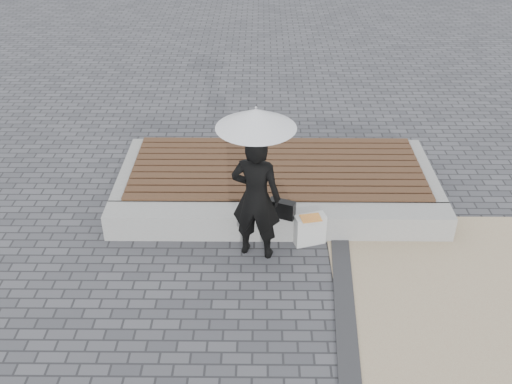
# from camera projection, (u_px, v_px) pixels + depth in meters

# --- Properties ---
(ground) EXTENTS (80.00, 80.00, 0.00)m
(ground) POSITION_uv_depth(u_px,v_px,m) (281.00, 310.00, 7.16)
(ground) COLOR #4C4C51
(ground) RESTS_ON ground
(edging_band) EXTENTS (0.61, 5.20, 0.04)m
(edging_band) POSITION_uv_depth(u_px,v_px,m) (347.00, 339.00, 6.72)
(edging_band) COLOR #2E2E31
(edging_band) RESTS_ON ground
(seating_ledge) EXTENTS (5.00, 0.45, 0.40)m
(seating_ledge) POSITION_uv_depth(u_px,v_px,m) (278.00, 221.00, 8.40)
(seating_ledge) COLOR #A4A39E
(seating_ledge) RESTS_ON ground
(timber_platform) EXTENTS (5.00, 2.00, 0.40)m
(timber_platform) POSITION_uv_depth(u_px,v_px,m) (277.00, 179.00, 9.41)
(timber_platform) COLOR #9C9B97
(timber_platform) RESTS_ON ground
(timber_decking) EXTENTS (4.60, 2.00, 0.04)m
(timber_decking) POSITION_uv_depth(u_px,v_px,m) (277.00, 167.00, 9.30)
(timber_decking) COLOR #553421
(timber_decking) RESTS_ON timber_platform
(woman) EXTENTS (0.76, 0.59, 1.83)m
(woman) POSITION_uv_depth(u_px,v_px,m) (256.00, 197.00, 7.63)
(woman) COLOR black
(woman) RESTS_ON ground
(parasol) EXTENTS (1.00, 1.00, 1.28)m
(parasol) POSITION_uv_depth(u_px,v_px,m) (256.00, 118.00, 7.01)
(parasol) COLOR silver
(parasol) RESTS_ON ground
(handbag) EXTENTS (0.39, 0.26, 0.26)m
(handbag) POSITION_uv_depth(u_px,v_px,m) (282.00, 209.00, 8.09)
(handbag) COLOR black
(handbag) RESTS_ON seating_ledge
(canvas_tote) EXTENTS (0.47, 0.30, 0.46)m
(canvas_tote) POSITION_uv_depth(u_px,v_px,m) (310.00, 229.00, 8.19)
(canvas_tote) COLOR silver
(canvas_tote) RESTS_ON ground
(magazine) EXTENTS (0.32, 0.26, 0.01)m
(magazine) POSITION_uv_depth(u_px,v_px,m) (311.00, 218.00, 8.02)
(magazine) COLOR red
(magazine) RESTS_ON canvas_tote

